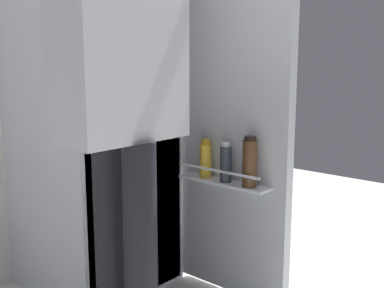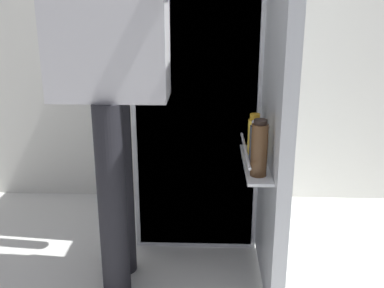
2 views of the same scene
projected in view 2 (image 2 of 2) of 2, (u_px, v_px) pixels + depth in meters
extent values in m
plane|color=silver|center=(194.00, 275.00, 2.13)|extent=(5.78, 5.78, 0.00)
cube|color=silver|center=(198.00, 71.00, 2.40)|extent=(0.61, 0.63, 1.71)
cube|color=white|center=(196.00, 81.00, 2.11)|extent=(0.57, 0.01, 1.67)
cube|color=white|center=(196.00, 80.00, 2.15)|extent=(0.53, 0.09, 0.01)
cube|color=silver|center=(278.00, 94.00, 1.81)|extent=(0.05, 0.59, 1.67)
cube|color=white|center=(255.00, 164.00, 1.91)|extent=(0.10, 0.46, 0.01)
cylinder|color=silver|center=(245.00, 150.00, 1.89)|extent=(0.01, 0.44, 0.01)
cylinder|color=#333842|center=(256.00, 145.00, 1.87)|extent=(0.05, 0.05, 0.16)
cylinder|color=silver|center=(257.00, 124.00, 1.84)|extent=(0.04, 0.04, 0.02)
cylinder|color=gold|center=(254.00, 137.00, 1.98)|extent=(0.06, 0.06, 0.15)
cylinder|color=#BC8419|center=(255.00, 117.00, 1.95)|extent=(0.04, 0.04, 0.03)
cylinder|color=brown|center=(259.00, 150.00, 1.74)|extent=(0.06, 0.06, 0.20)
cylinder|color=black|center=(261.00, 122.00, 1.70)|extent=(0.05, 0.05, 0.02)
cylinder|color=black|center=(120.00, 187.00, 2.05)|extent=(0.12, 0.12, 0.84)
cylinder|color=black|center=(112.00, 203.00, 1.90)|extent=(0.12, 0.12, 0.84)
cube|color=silver|center=(107.00, 21.00, 1.75)|extent=(0.46, 0.22, 0.60)
cylinder|color=silver|center=(118.00, 24.00, 1.98)|extent=(0.08, 0.08, 0.56)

